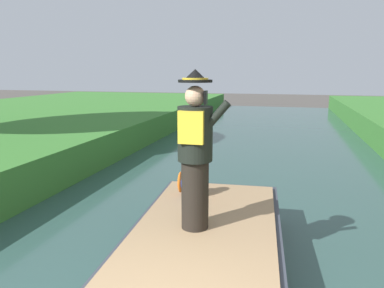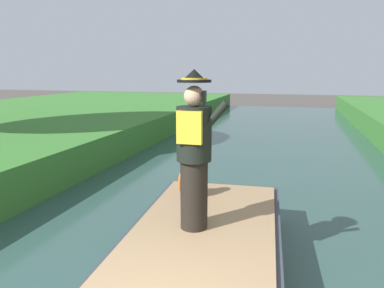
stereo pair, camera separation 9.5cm
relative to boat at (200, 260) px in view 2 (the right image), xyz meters
The scene contains 3 objects.
boat is the anchor object (origin of this frame).
person_pirate 1.26m from the boat, 123.75° to the left, with size 0.61×0.42×1.85m.
parrot_plush 1.45m from the boat, 111.19° to the left, with size 0.36×0.35×0.57m.
Camera 2 is at (0.95, -1.79, 2.54)m, focal length 33.76 mm.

